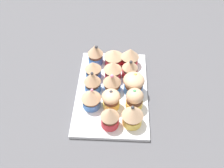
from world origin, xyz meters
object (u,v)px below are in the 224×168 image
(cupcake_0, at_px, (133,115))
(cupcake_3, at_px, (130,68))
(cupcake_11, at_px, (92,80))
(cupcake_12, at_px, (93,69))
(cupcake_1, at_px, (135,99))
(cupcake_5, at_px, (109,117))
(cupcake_2, at_px, (134,83))
(cupcake_6, at_px, (110,99))
(baking_tray, at_px, (112,91))
(cupcake_10, at_px, (91,98))
(cupcake_8, at_px, (113,70))
(cupcake_7, at_px, (113,83))
(cupcake_4, at_px, (130,56))
(cupcake_13, at_px, (95,54))
(cupcake_9, at_px, (115,57))

(cupcake_0, xyz_separation_m, cupcake_3, (0.20, 0.01, -0.00))
(cupcake_11, bearing_deg, cupcake_0, -135.40)
(cupcake_3, xyz_separation_m, cupcake_12, (-0.01, 0.12, -0.00))
(cupcake_1, xyz_separation_m, cupcake_5, (-0.07, 0.07, 0.00))
(cupcake_2, bearing_deg, cupcake_6, 134.29)
(baking_tray, bearing_deg, cupcake_12, 48.53)
(cupcake_5, distance_m, cupcake_6, 0.07)
(cupcake_10, bearing_deg, cupcake_8, -26.65)
(baking_tray, height_order, cupcake_1, cupcake_1)
(cupcake_0, height_order, cupcake_6, cupcake_0)
(cupcake_7, relative_size, cupcake_11, 0.98)
(cupcake_3, height_order, cupcake_8, cupcake_3)
(cupcake_1, distance_m, cupcake_4, 0.19)
(cupcake_13, bearing_deg, baking_tray, -153.83)
(cupcake_9, bearing_deg, cupcake_2, -152.68)
(cupcake_2, xyz_separation_m, cupcake_11, (0.00, 0.13, 0.00))
(cupcake_6, relative_size, cupcake_9, 0.99)
(cupcake_3, bearing_deg, cupcake_12, 94.94)
(baking_tray, height_order, cupcake_4, cupcake_4)
(cupcake_0, relative_size, cupcake_5, 1.01)
(baking_tray, height_order, cupcake_9, cupcake_9)
(cupcake_4, distance_m, cupcake_12, 0.14)
(baking_tray, height_order, cupcake_12, cupcake_12)
(cupcake_4, relative_size, cupcake_12, 1.07)
(cupcake_1, bearing_deg, cupcake_0, 173.77)
(cupcake_4, relative_size, cupcake_8, 1.06)
(cupcake_10, height_order, cupcake_11, cupcake_11)
(cupcake_4, height_order, cupcake_6, cupcake_4)
(cupcake_9, bearing_deg, cupcake_6, 178.15)
(cupcake_1, height_order, cupcake_7, cupcake_7)
(cupcake_2, xyz_separation_m, cupcake_7, (-0.01, 0.07, 0.00))
(cupcake_2, distance_m, cupcake_4, 0.12)
(cupcake_1, distance_m, cupcake_8, 0.14)
(cupcake_2, distance_m, cupcake_13, 0.19)
(cupcake_4, distance_m, cupcake_10, 0.23)
(baking_tray, bearing_deg, cupcake_6, 178.56)
(cupcake_10, bearing_deg, cupcake_6, -90.04)
(cupcake_11, distance_m, cupcake_12, 0.05)
(cupcake_5, distance_m, cupcake_8, 0.19)
(baking_tray, xyz_separation_m, cupcake_1, (-0.06, -0.07, 0.04))
(cupcake_0, xyz_separation_m, cupcake_2, (0.13, -0.00, -0.00))
(cupcake_0, relative_size, cupcake_2, 1.07)
(cupcake_12, bearing_deg, baking_tray, -131.47)
(cupcake_1, distance_m, cupcake_13, 0.24)
(cupcake_9, bearing_deg, cupcake_12, 134.40)
(cupcake_4, bearing_deg, cupcake_7, 156.43)
(cupcake_0, relative_size, cupcake_6, 1.15)
(baking_tray, relative_size, cupcake_7, 4.55)
(cupcake_8, bearing_deg, cupcake_7, 179.78)
(cupcake_1, bearing_deg, baking_tray, 49.39)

